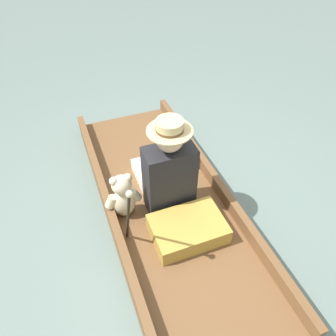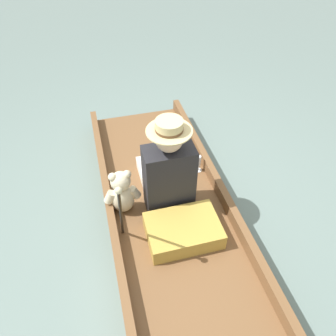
% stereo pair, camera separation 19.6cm
% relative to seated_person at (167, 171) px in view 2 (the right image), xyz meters
% --- Properties ---
extents(ground_plane, '(16.00, 16.00, 0.00)m').
position_rel_seated_person_xyz_m(ground_plane, '(-0.02, -0.03, -0.46)').
color(ground_plane, slate).
extents(punt_boat, '(1.01, 2.75, 0.26)m').
position_rel_seated_person_xyz_m(punt_boat, '(-0.02, -0.03, -0.38)').
color(punt_boat, brown).
rests_on(punt_boat, ground_plane).
extents(seat_cushion, '(0.55, 0.39, 0.14)m').
position_rel_seated_person_xyz_m(seat_cushion, '(0.02, -0.41, -0.25)').
color(seat_cushion, '#B7933D').
rests_on(seat_cushion, punt_boat).
extents(seated_person, '(0.39, 0.71, 0.86)m').
position_rel_seated_person_xyz_m(seated_person, '(0.00, 0.00, 0.00)').
color(seated_person, white).
rests_on(seated_person, punt_boat).
extents(teddy_bear, '(0.30, 0.18, 0.43)m').
position_rel_seated_person_xyz_m(teddy_bear, '(-0.38, -0.03, -0.12)').
color(teddy_bear, beige).
rests_on(teddy_bear, punt_boat).
extents(wine_glass, '(0.07, 0.07, 0.18)m').
position_rel_seated_person_xyz_m(wine_glass, '(0.37, 0.27, -0.22)').
color(wine_glass, silver).
rests_on(wine_glass, punt_boat).
extents(walking_cane, '(0.04, 0.32, 0.80)m').
position_rel_seated_person_xyz_m(walking_cane, '(-0.42, -0.43, 0.15)').
color(walking_cane, black).
rests_on(walking_cane, punt_boat).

